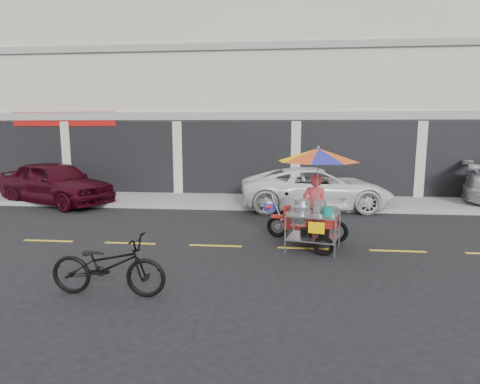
# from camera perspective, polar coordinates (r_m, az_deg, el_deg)

# --- Properties ---
(ground) EXTENTS (90.00, 90.00, 0.00)m
(ground) POSITION_cam_1_polar(r_m,az_deg,el_deg) (9.08, 9.16, -7.93)
(ground) COLOR black
(sidewalk) EXTENTS (45.00, 3.00, 0.15)m
(sidewalk) POSITION_cam_1_polar(r_m,az_deg,el_deg) (14.41, 7.91, -1.28)
(sidewalk) COLOR gray
(sidewalk) RESTS_ON ground
(shophouse_block) EXTENTS (36.00, 8.11, 10.40)m
(shophouse_block) POSITION_cam_1_polar(r_m,az_deg,el_deg) (19.62, 16.10, 13.36)
(shophouse_block) COLOR beige
(shophouse_block) RESTS_ON ground
(centerline) EXTENTS (42.00, 0.10, 0.01)m
(centerline) POSITION_cam_1_polar(r_m,az_deg,el_deg) (9.08, 9.16, -7.90)
(centerline) COLOR gold
(centerline) RESTS_ON ground
(maroon_sedan) EXTENTS (4.82, 3.42, 1.52)m
(maroon_sedan) POSITION_cam_1_polar(r_m,az_deg,el_deg) (15.39, -24.75, 1.21)
(maroon_sedan) COLOR #330410
(maroon_sedan) RESTS_ON ground
(white_pickup) EXTENTS (5.10, 2.73, 1.36)m
(white_pickup) POSITION_cam_1_polar(r_m,az_deg,el_deg) (13.46, 10.72, 0.53)
(white_pickup) COLOR white
(white_pickup) RESTS_ON ground
(near_bicycle) EXTENTS (1.87, 0.67, 0.98)m
(near_bicycle) POSITION_cam_1_polar(r_m,az_deg,el_deg) (6.76, -18.25, -9.88)
(near_bicycle) COLOR black
(near_bicycle) RESTS_ON ground
(food_vendor_rig) EXTENTS (2.25, 2.17, 2.27)m
(food_vendor_rig) POSITION_cam_1_polar(r_m,az_deg,el_deg) (9.02, 10.65, 1.18)
(food_vendor_rig) COLOR black
(food_vendor_rig) RESTS_ON ground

